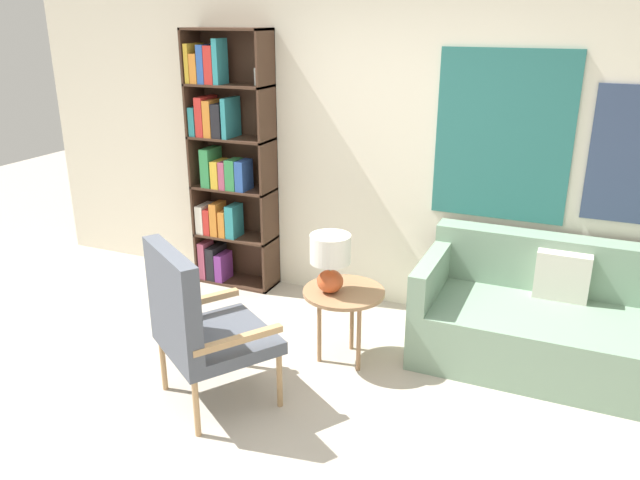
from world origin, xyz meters
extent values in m
plane|color=#B2A899|center=(0.00, 0.00, 0.00)|extent=(14.00, 14.00, 0.00)
cube|color=silver|center=(0.00, 2.03, 1.35)|extent=(6.40, 0.06, 2.70)
cube|color=#286B66|center=(1.02, 1.99, 1.46)|extent=(0.96, 0.02, 1.22)
cube|color=#422B1E|center=(-1.51, 1.85, 1.10)|extent=(0.02, 0.30, 2.19)
cube|color=#422B1E|center=(-0.81, 1.85, 1.10)|extent=(0.02, 0.30, 2.19)
cube|color=#422B1E|center=(-1.16, 1.85, 2.18)|extent=(0.71, 0.30, 0.02)
cube|color=#422B1E|center=(-1.16, 1.85, 0.01)|extent=(0.71, 0.30, 0.02)
cube|color=#422B1E|center=(-1.16, 2.00, 1.10)|extent=(0.71, 0.01, 2.19)
cube|color=#422B1E|center=(-1.16, 1.85, 0.44)|extent=(0.71, 0.30, 0.02)
cube|color=#B24C6B|center=(-1.45, 1.79, 0.19)|extent=(0.07, 0.17, 0.34)
cube|color=black|center=(-1.37, 1.83, 0.17)|extent=(0.08, 0.24, 0.30)
cube|color=#7A338C|center=(-1.28, 1.81, 0.15)|extent=(0.07, 0.20, 0.25)
cube|color=#422B1E|center=(-1.16, 1.85, 0.88)|extent=(0.71, 0.30, 0.02)
cube|color=silver|center=(-1.45, 1.81, 0.58)|extent=(0.07, 0.21, 0.25)
cube|color=red|center=(-1.38, 1.83, 0.57)|extent=(0.06, 0.25, 0.23)
cube|color=orange|center=(-1.30, 1.80, 0.60)|extent=(0.07, 0.18, 0.29)
cube|color=orange|center=(-1.22, 1.83, 0.57)|extent=(0.06, 0.23, 0.23)
cube|color=teal|center=(-1.14, 1.80, 0.60)|extent=(0.08, 0.18, 0.29)
cube|color=#422B1E|center=(-1.16, 1.85, 1.31)|extent=(0.71, 0.30, 0.02)
cylinder|color=#194723|center=(-1.45, 1.85, 1.02)|extent=(0.06, 0.06, 0.26)
cube|color=#338C4C|center=(-1.36, 1.82, 1.05)|extent=(0.09, 0.23, 0.33)
cube|color=gold|center=(-1.27, 1.81, 1.01)|extent=(0.07, 0.20, 0.23)
cube|color=#B24C6B|center=(-1.19, 1.81, 1.01)|extent=(0.06, 0.20, 0.24)
cube|color=#338C4C|center=(-1.11, 1.79, 1.02)|extent=(0.09, 0.17, 0.26)
cube|color=#2D56A8|center=(-1.02, 1.80, 1.02)|extent=(0.08, 0.18, 0.26)
cube|color=#422B1E|center=(-1.16, 1.85, 1.75)|extent=(0.71, 0.30, 0.02)
cube|color=teal|center=(-1.46, 1.79, 1.44)|extent=(0.06, 0.17, 0.24)
cube|color=red|center=(-1.38, 1.84, 1.49)|extent=(0.07, 0.25, 0.33)
cube|color=orange|center=(-1.31, 1.82, 1.47)|extent=(0.07, 0.22, 0.30)
cube|color=black|center=(-1.22, 1.82, 1.46)|extent=(0.09, 0.22, 0.28)
cube|color=teal|center=(-1.14, 1.83, 1.49)|extent=(0.04, 0.25, 0.33)
cube|color=gold|center=(-1.47, 1.83, 1.91)|extent=(0.04, 0.24, 0.31)
cube|color=orange|center=(-1.41, 1.82, 1.87)|extent=(0.07, 0.22, 0.24)
cube|color=#2D56A8|center=(-1.34, 1.83, 1.91)|extent=(0.06, 0.24, 0.30)
cube|color=red|center=(-1.26, 1.81, 1.91)|extent=(0.08, 0.20, 0.30)
cube|color=teal|center=(-1.19, 1.79, 1.93)|extent=(0.05, 0.17, 0.36)
cylinder|color=white|center=(-0.88, 1.85, 1.82)|extent=(0.07, 0.07, 0.13)
cylinder|color=tan|center=(0.06, 0.30, 0.19)|extent=(0.04, 0.04, 0.37)
cylinder|color=tan|center=(-0.40, 0.61, 0.19)|extent=(0.04, 0.04, 0.37)
cylinder|color=tan|center=(-0.24, -0.15, 0.19)|extent=(0.04, 0.04, 0.37)
cylinder|color=tan|center=(-0.70, 0.16, 0.19)|extent=(0.04, 0.04, 0.37)
cube|color=#4C515B|center=(-0.32, 0.23, 0.41)|extent=(0.88, 0.87, 0.08)
cube|color=#4C515B|center=(-0.47, 0.01, 0.75)|extent=(0.59, 0.44, 0.59)
cube|color=tan|center=(-0.07, 0.06, 0.55)|extent=(0.35, 0.49, 0.04)
cube|color=tan|center=(-0.57, 0.40, 0.55)|extent=(0.35, 0.49, 0.04)
cube|color=gray|center=(1.56, 1.48, 0.20)|extent=(1.83, 0.94, 0.41)
cube|color=gray|center=(1.56, 1.85, 0.61)|extent=(1.83, 0.20, 0.40)
cube|color=gray|center=(0.70, 1.48, 0.55)|extent=(0.12, 0.94, 0.28)
cube|color=beige|center=(1.56, 1.70, 0.58)|extent=(0.36, 0.12, 0.34)
cylinder|color=#99704C|center=(0.22, 0.96, 0.52)|extent=(0.56, 0.56, 0.02)
cylinder|color=#99704C|center=(0.22, 1.13, 0.25)|extent=(0.03, 0.03, 0.51)
cylinder|color=#99704C|center=(0.07, 0.88, 0.25)|extent=(0.03, 0.03, 0.51)
cylinder|color=#99704C|center=(0.36, 0.88, 0.25)|extent=(0.03, 0.03, 0.51)
ellipsoid|color=#C65128|center=(0.14, 0.91, 0.61)|extent=(0.18, 0.18, 0.16)
cylinder|color=tan|center=(0.14, 0.91, 0.72)|extent=(0.02, 0.02, 0.06)
cylinder|color=white|center=(0.14, 0.91, 0.84)|extent=(0.27, 0.27, 0.19)
camera|label=1|loc=(1.61, -2.62, 2.29)|focal=35.00mm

